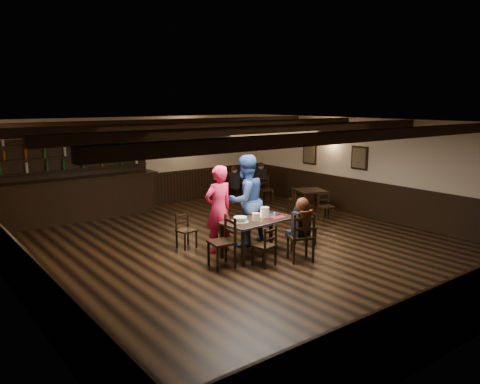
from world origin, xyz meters
TOP-DOWN VIEW (x-y plane):
  - ground at (0.00, 0.00)m, footprint 10.00×10.00m
  - room_shell at (0.01, 0.04)m, footprint 9.02×10.02m
  - dining_table at (-0.01, -0.54)m, footprint 1.60×0.89m
  - chair_near_left at (-0.33, -1.20)m, footprint 0.43×0.42m
  - chair_near_right at (0.40, -1.41)m, footprint 0.61×0.60m
  - chair_end_left at (-0.95, -0.70)m, footprint 0.50×0.52m
  - chair_end_right at (1.17, -0.68)m, footprint 0.37×0.38m
  - chair_far_pushed at (-0.95, 0.83)m, footprint 0.40×0.38m
  - woman_pink at (-0.53, 0.13)m, footprint 0.69×0.47m
  - man_blue at (0.22, 0.17)m, footprint 0.99×0.78m
  - seated_person at (0.43, -1.35)m, footprint 0.35×0.52m
  - cake at (-0.42, -0.47)m, footprint 0.34×0.34m
  - plate_stack_a at (-0.09, -0.57)m, footprint 0.16×0.16m
  - plate_stack_b at (0.22, -0.47)m, footprint 0.19×0.19m
  - tea_light at (0.09, -0.38)m, footprint 0.05×0.05m
  - salt_shaker at (0.38, -0.60)m, footprint 0.04×0.04m
  - pepper_shaker at (0.43, -0.57)m, footprint 0.04×0.04m
  - drink_glass at (0.34, -0.44)m, footprint 0.06×0.06m
  - menu_red at (0.46, -0.60)m, footprint 0.36×0.27m
  - menu_blue at (0.51, -0.42)m, footprint 0.33×0.29m
  - bar_counter at (-1.92, 4.72)m, footprint 4.34×0.70m
  - back_table_a at (3.25, 1.14)m, footprint 0.92×0.92m
  - back_table_b at (3.30, 3.81)m, footprint 1.05×1.05m
  - bg_patron_left at (2.64, 3.82)m, footprint 0.27×0.37m
  - bg_patron_right at (3.78, 3.90)m, footprint 0.23×0.36m

SIDE VIEW (x-z plane):
  - ground at x=0.00m, z-range 0.00..0.00m
  - chair_far_pushed at x=-0.95m, z-range 0.07..0.84m
  - chair_end_right at x=1.17m, z-range 0.07..0.87m
  - chair_near_left at x=-0.33m, z-range 0.07..0.87m
  - chair_end_left at x=-0.95m, z-range 0.08..1.07m
  - chair_near_right at x=0.40m, z-range 0.08..1.08m
  - back_table_a at x=3.25m, z-range 0.27..1.02m
  - back_table_b at x=3.30m, z-range 0.28..1.03m
  - dining_table at x=-0.01m, z-range 0.29..1.05m
  - bar_counter at x=-1.92m, z-range -0.37..1.83m
  - menu_red at x=0.46m, z-range 0.75..0.76m
  - menu_blue at x=0.51m, z-range 0.75..0.76m
  - tea_light at x=0.09m, z-range 0.75..0.81m
  - cake at x=-0.42m, z-range 0.75..0.85m
  - pepper_shaker at x=0.43m, z-range 0.75..0.85m
  - drink_glass at x=0.34m, z-range 0.75..0.85m
  - salt_shaker at x=0.38m, z-range 0.75..0.85m
  - bg_patron_left at x=2.64m, z-range 0.46..1.16m
  - bg_patron_right at x=3.78m, z-range 0.47..1.18m
  - plate_stack_a at x=-0.09m, z-range 0.75..0.91m
  - seated_person at x=0.43m, z-range 0.42..1.27m
  - plate_stack_b at x=0.22m, z-range 0.75..0.97m
  - woman_pink at x=-0.53m, z-range 0.00..1.84m
  - man_blue at x=0.22m, z-range 0.00..2.01m
  - room_shell at x=0.01m, z-range 0.39..3.10m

